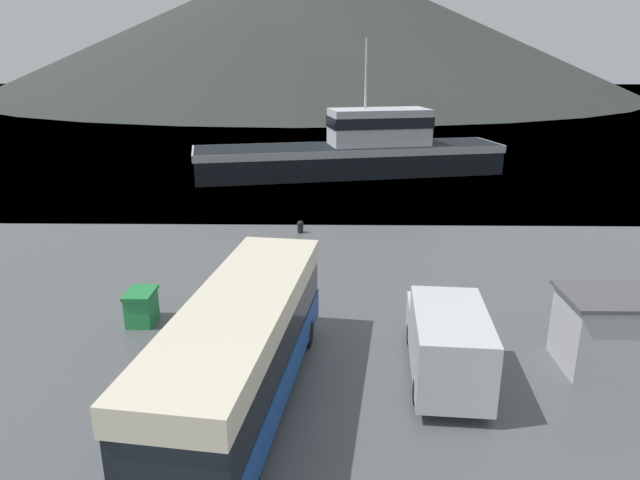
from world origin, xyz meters
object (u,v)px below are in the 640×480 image
at_px(tour_bus, 242,346).
at_px(delivery_van, 447,340).
at_px(storage_bin, 141,307).
at_px(fishing_boat, 355,151).
at_px(dock_kiosk, 609,331).

distance_m(tour_bus, delivery_van, 6.16).
xyz_separation_m(delivery_van, storage_bin, (-10.47, 3.61, -0.64)).
bearing_deg(tour_bus, fishing_boat, 90.10).
bearing_deg(delivery_van, tour_bus, -160.93).
bearing_deg(dock_kiosk, delivery_van, -171.85).
relative_size(delivery_van, fishing_boat, 0.23).
distance_m(delivery_van, fishing_boat, 31.68).
bearing_deg(dock_kiosk, storage_bin, 169.63).
bearing_deg(tour_bus, storage_bin, 139.21).
height_order(tour_bus, delivery_van, tour_bus).
bearing_deg(fishing_boat, tour_bus, 160.05).
xyz_separation_m(tour_bus, delivery_van, (5.94, 1.53, -0.58)).
xyz_separation_m(delivery_van, fishing_boat, (-1.44, 31.64, 0.69)).
xyz_separation_m(tour_bus, storage_bin, (-4.53, 5.14, -1.22)).
bearing_deg(fishing_boat, delivery_van, 170.38).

